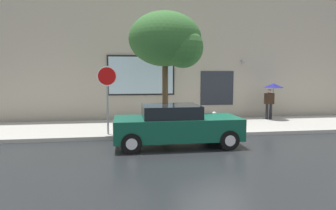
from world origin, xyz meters
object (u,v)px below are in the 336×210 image
(parked_car, at_px, (176,125))
(fire_hydrant, at_px, (214,120))
(street_tree, at_px, (169,41))
(pedestrian_with_umbrella, at_px, (272,90))
(stop_sign, at_px, (107,86))

(parked_car, distance_m, fire_hydrant, 2.92)
(fire_hydrant, distance_m, street_tree, 3.78)
(fire_hydrant, bearing_deg, parked_car, -133.42)
(pedestrian_with_umbrella, bearing_deg, fire_hydrant, -150.03)
(parked_car, relative_size, stop_sign, 1.63)
(fire_hydrant, height_order, pedestrian_with_umbrella, pedestrian_with_umbrella)
(stop_sign, bearing_deg, parked_car, -33.39)
(parked_car, distance_m, pedestrian_with_umbrella, 7.17)
(pedestrian_with_umbrella, relative_size, stop_sign, 0.71)
(parked_car, height_order, fire_hydrant, parked_car)
(parked_car, bearing_deg, stop_sign, 146.61)
(fire_hydrant, bearing_deg, stop_sign, -172.57)
(pedestrian_with_umbrella, height_order, street_tree, street_tree)
(parked_car, distance_m, street_tree, 3.63)
(pedestrian_with_umbrella, distance_m, stop_sign, 8.50)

